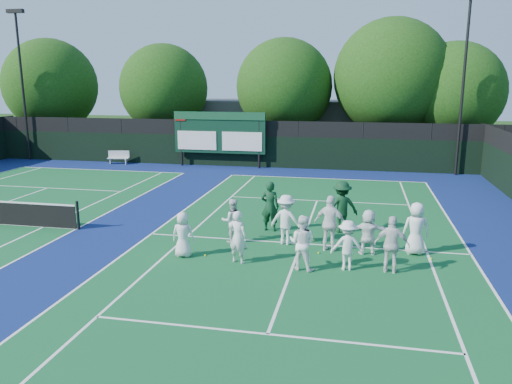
# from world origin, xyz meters

# --- Properties ---
(ground) EXTENTS (120.00, 120.00, 0.00)m
(ground) POSITION_xyz_m (0.00, 0.00, 0.00)
(ground) COLOR #183A0F
(ground) RESTS_ON ground
(court_apron) EXTENTS (34.00, 32.00, 0.01)m
(court_apron) POSITION_xyz_m (-6.00, 1.00, 0.00)
(court_apron) COLOR navy
(court_apron) RESTS_ON ground
(near_court) EXTENTS (11.05, 23.85, 0.01)m
(near_court) POSITION_xyz_m (0.00, 1.00, 0.01)
(near_court) COLOR #115528
(near_court) RESTS_ON ground
(back_fence) EXTENTS (34.00, 0.08, 3.00)m
(back_fence) POSITION_xyz_m (-6.00, 16.00, 1.36)
(back_fence) COLOR black
(back_fence) RESTS_ON ground
(scoreboard) EXTENTS (6.00, 0.21, 3.55)m
(scoreboard) POSITION_xyz_m (-7.01, 15.59, 2.19)
(scoreboard) COLOR black
(scoreboard) RESTS_ON ground
(clubhouse) EXTENTS (18.00, 6.00, 4.00)m
(clubhouse) POSITION_xyz_m (-2.00, 24.00, 2.00)
(clubhouse) COLOR #535458
(clubhouse) RESTS_ON ground
(light_pole_left) EXTENTS (1.20, 0.30, 10.12)m
(light_pole_left) POSITION_xyz_m (-21.00, 15.70, 6.30)
(light_pole_left) COLOR black
(light_pole_left) RESTS_ON ground
(light_pole_right) EXTENTS (1.20, 0.30, 10.12)m
(light_pole_right) POSITION_xyz_m (7.50, 15.70, 6.30)
(light_pole_right) COLOR black
(light_pole_right) RESTS_ON ground
(bench) EXTENTS (1.45, 0.66, 0.89)m
(bench) POSITION_xyz_m (-14.01, 15.36, 0.48)
(bench) COLOR silver
(bench) RESTS_ON ground
(tree_a) EXTENTS (6.96, 6.96, 8.61)m
(tree_a) POSITION_xyz_m (-21.24, 19.58, 4.95)
(tree_a) COLOR black
(tree_a) RESTS_ON ground
(tree_b) EXTENTS (6.33, 6.33, 8.10)m
(tree_b) POSITION_xyz_m (-12.08, 19.58, 4.77)
(tree_b) COLOR black
(tree_b) RESTS_ON ground
(tree_c) EXTENTS (6.59, 6.59, 8.37)m
(tree_c) POSITION_xyz_m (-3.27, 19.58, 4.90)
(tree_c) COLOR black
(tree_c) RESTS_ON ground
(tree_d) EXTENTS (7.61, 7.61, 9.53)m
(tree_d) POSITION_xyz_m (3.88, 19.58, 5.53)
(tree_d) COLOR black
(tree_d) RESTS_ON ground
(tree_e) EXTENTS (6.42, 6.42, 7.98)m
(tree_e) POSITION_xyz_m (7.82, 19.58, 4.60)
(tree_e) COLOR black
(tree_e) RESTS_ON ground
(tennis_ball_0) EXTENTS (0.07, 0.07, 0.07)m
(tennis_ball_0) POSITION_xyz_m (-2.85, -0.87, 0.03)
(tennis_ball_0) COLOR #B5D118
(tennis_ball_0) RESTS_ON ground
(tennis_ball_1) EXTENTS (0.07, 0.07, 0.07)m
(tennis_ball_1) POSITION_xyz_m (0.39, 1.37, 0.03)
(tennis_ball_1) COLOR #B5D118
(tennis_ball_1) RESTS_ON ground
(tennis_ball_2) EXTENTS (0.07, 0.07, 0.07)m
(tennis_ball_2) POSITION_xyz_m (4.16, 0.26, 0.03)
(tennis_ball_2) COLOR #B5D118
(tennis_ball_2) RESTS_ON ground
(tennis_ball_4) EXTENTS (0.07, 0.07, 0.07)m
(tennis_ball_4) POSITION_xyz_m (0.20, 2.09, 0.03)
(tennis_ball_4) COLOR #B5D118
(tennis_ball_4) RESTS_ON ground
(tennis_ball_5) EXTENTS (0.07, 0.07, 0.07)m
(tennis_ball_5) POSITION_xyz_m (0.67, 0.10, 0.03)
(tennis_ball_5) COLOR #B5D118
(tennis_ball_5) RESTS_ON ground
(player_front_0) EXTENTS (0.73, 0.50, 1.46)m
(player_front_0) POSITION_xyz_m (-3.53, -1.01, 0.73)
(player_front_0) COLOR silver
(player_front_0) RESTS_ON ground
(player_front_1) EXTENTS (0.69, 0.55, 1.65)m
(player_front_1) POSITION_xyz_m (-1.70, -1.19, 0.83)
(player_front_1) COLOR white
(player_front_1) RESTS_ON ground
(player_front_2) EXTENTS (0.94, 0.82, 1.66)m
(player_front_2) POSITION_xyz_m (0.28, -1.35, 0.83)
(player_front_2) COLOR white
(player_front_2) RESTS_ON ground
(player_front_3) EXTENTS (1.05, 0.70, 1.51)m
(player_front_3) POSITION_xyz_m (1.59, -1.11, 0.75)
(player_front_3) COLOR white
(player_front_3) RESTS_ON ground
(player_front_4) EXTENTS (1.04, 0.54, 1.70)m
(player_front_4) POSITION_xyz_m (2.85, -1.07, 0.85)
(player_front_4) COLOR silver
(player_front_4) RESTS_ON ground
(player_back_0) EXTENTS (0.91, 0.82, 1.53)m
(player_back_0) POSITION_xyz_m (-2.37, 0.72, 0.77)
(player_back_0) COLOR white
(player_back_0) RESTS_ON ground
(player_back_1) EXTENTS (1.22, 0.85, 1.72)m
(player_back_1) POSITION_xyz_m (-0.52, 0.89, 0.86)
(player_back_1) COLOR white
(player_back_1) RESTS_ON ground
(player_back_2) EXTENTS (1.17, 0.72, 1.86)m
(player_back_2) POSITION_xyz_m (0.99, 0.48, 0.93)
(player_back_2) COLOR white
(player_back_2) RESTS_ON ground
(player_back_3) EXTENTS (1.42, 0.59, 1.49)m
(player_back_3) POSITION_xyz_m (2.20, 0.41, 0.74)
(player_back_3) COLOR white
(player_back_3) RESTS_ON ground
(player_back_4) EXTENTS (0.90, 0.64, 1.71)m
(player_back_4) POSITION_xyz_m (3.70, 0.73, 0.86)
(player_back_4) COLOR white
(player_back_4) RESTS_ON ground
(coach_left) EXTENTS (0.71, 0.49, 1.88)m
(coach_left) POSITION_xyz_m (-1.33, 2.31, 0.94)
(coach_left) COLOR #0E351C
(coach_left) RESTS_ON ground
(coach_right) EXTENTS (1.41, 1.10, 1.93)m
(coach_right) POSITION_xyz_m (1.27, 2.65, 0.96)
(coach_right) COLOR #0D331A
(coach_right) RESTS_ON ground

